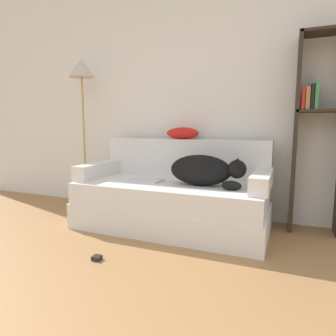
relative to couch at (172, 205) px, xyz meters
name	(u,v)px	position (x,y,z in m)	size (l,w,h in m)	color
wall_back	(188,92)	(-0.03, 0.57, 1.13)	(6.97, 0.06, 2.70)	silver
couch	(172,205)	(0.00, 0.00, 0.00)	(1.81, 0.88, 0.44)	silver
couch_backrest	(185,158)	(0.00, 0.37, 0.42)	(1.77, 0.15, 0.40)	silver
couch_arm_left	(99,170)	(-0.83, -0.01, 0.30)	(0.15, 0.69, 0.15)	silver
couch_arm_right	(262,181)	(0.83, -0.01, 0.30)	(0.15, 0.69, 0.15)	silver
dog	(205,170)	(0.34, -0.05, 0.37)	(0.69, 0.26, 0.28)	black
laptop	(146,180)	(-0.25, -0.05, 0.23)	(0.33, 0.22, 0.02)	silver
throw_pillow	(183,133)	(-0.03, 0.39, 0.68)	(0.35, 0.19, 0.12)	red
bookshelf	(319,124)	(1.26, 0.39, 0.78)	(0.43, 0.26, 1.79)	#2D2319
floor_lamp	(82,80)	(-1.24, 0.30, 1.28)	(0.29, 0.29, 1.74)	tan
power_adapter	(97,258)	(-0.24, -0.89, -0.20)	(0.06, 0.06, 0.03)	black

